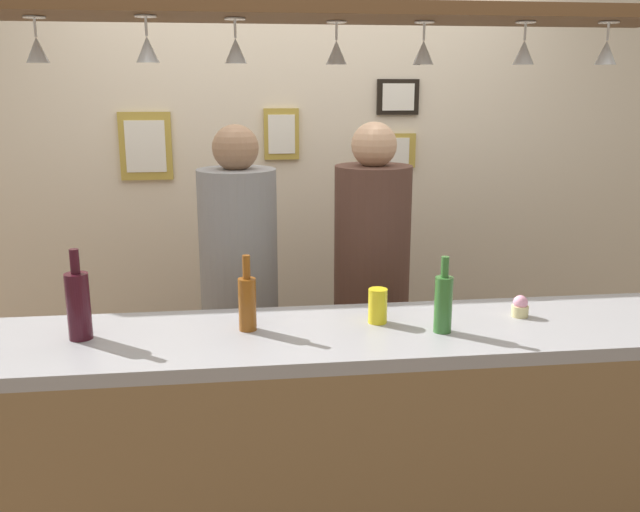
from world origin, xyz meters
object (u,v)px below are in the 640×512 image
Objects in this scene: cupcake at (520,307)px; picture_frame_upper_small at (398,97)px; bottle_beer_green_import at (443,302)px; picture_frame_caricature at (146,146)px; bottle_beer_amber_tall at (247,302)px; picture_frame_crest at (281,134)px; person_left_grey_shirt at (239,278)px; person_right_brown_shirt at (372,272)px; picture_frame_lower_pair at (387,151)px; bottle_wine_dark_red at (78,304)px; drink_can at (378,306)px.

cupcake is 1.53m from picture_frame_upper_small.
bottle_beer_green_import is 0.76× the size of picture_frame_caricature.
picture_frame_crest reaches higher than bottle_beer_amber_tall.
bottle_beer_green_import is 3.33× the size of cupcake.
bottle_beer_amber_tall is at bearing 171.25° from bottle_beer_green_import.
cupcake is (0.99, -0.71, 0.05)m from person_left_grey_shirt.
person_right_brown_shirt is 5.62× the size of picture_frame_lower_pair.
bottle_beer_amber_tall is at bearing -128.24° from person_right_brown_shirt.
picture_frame_lower_pair is (0.80, 0.64, 0.49)m from person_left_grey_shirt.
person_right_brown_shirt is at bearing 51.76° from bottle_beer_amber_tall.
bottle_wine_dark_red is 1.44m from picture_frame_caricature.
drink_can is at bearing 149.17° from bottle_beer_green_import.
drink_can reaches higher than cupcake.
person_right_brown_shirt is at bearing -60.96° from picture_frame_crest.
drink_can is at bearing -80.20° from picture_frame_crest.
cupcake is (0.52, 0.00, -0.03)m from drink_can.
picture_frame_upper_small is at bearing 58.85° from bottle_beer_amber_tall.
person_right_brown_shirt is 7.66× the size of picture_frame_upper_small.
bottle_wine_dark_red is 2.46× the size of drink_can.
picture_frame_upper_small is at bearing 0.00° from picture_frame_crest.
picture_frame_upper_small is (0.25, 0.64, 0.76)m from person_right_brown_shirt.
picture_frame_crest is (-0.23, 1.35, 0.50)m from drink_can.
picture_frame_caricature is (-0.92, 1.35, 0.45)m from drink_can.
picture_frame_upper_small reaches higher than drink_can.
picture_frame_crest is at bearing 106.34° from bottle_beer_green_import.
cupcake is (0.40, -0.71, 0.05)m from person_right_brown_shirt.
picture_frame_caricature is at bearing 109.00° from bottle_beer_amber_tall.
picture_frame_crest is at bearing 180.00° from picture_frame_upper_small.
picture_frame_lower_pair is at bearing 60.36° from bottle_beer_amber_tall.
picture_frame_caricature reaches higher than person_left_grey_shirt.
picture_frame_crest reaches higher than person_right_brown_shirt.
cupcake is at bearing 1.28° from bottle_wine_dark_red.
person_left_grey_shirt reaches higher than drink_can.
picture_frame_lower_pair reaches higher than bottle_beer_amber_tall.
picture_frame_caricature is (-1.30, 0.00, -0.24)m from picture_frame_upper_small.
drink_can is at bearing 1.87° from bottle_wine_dark_red.
cupcake is 1.63m from picture_frame_crest.
picture_frame_upper_small is (0.38, 1.35, 0.69)m from drink_can.
bottle_wine_dark_red reaches higher than bottle_beer_green_import.
person_right_brown_shirt is 4.96× the size of picture_frame_caricature.
picture_frame_caricature reaches higher than cupcake.
person_right_brown_shirt is 0.83m from picture_frame_lower_pair.
drink_can is at bearing -179.83° from cupcake.
bottle_beer_green_import is at bearing -52.68° from picture_frame_caricature.
bottle_beer_green_import is (1.19, -0.09, -0.01)m from bottle_wine_dark_red.
bottle_wine_dark_red is 3.85× the size of cupcake.
person_left_grey_shirt reaches higher than cupcake.
picture_frame_crest is 0.69m from picture_frame_caricature.
person_left_grey_shirt is 0.59m from person_right_brown_shirt.
picture_frame_lower_pair is 0.28m from picture_frame_upper_small.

